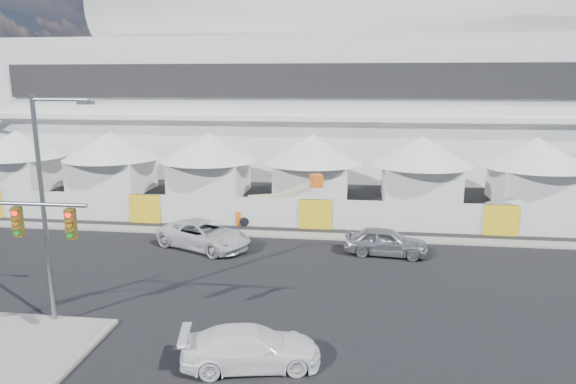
# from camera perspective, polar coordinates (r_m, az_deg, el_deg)

# --- Properties ---
(ground) EXTENTS (160.00, 160.00, 0.00)m
(ground) POSITION_cam_1_polar(r_m,az_deg,el_deg) (23.00, -15.45, -13.42)
(ground) COLOR black
(ground) RESTS_ON ground
(far_curb) EXTENTS (80.00, 1.20, 0.12)m
(far_curb) POSITION_cam_1_polar(r_m,az_deg,el_deg) (34.94, 26.41, -5.25)
(far_curb) COLOR gray
(far_curb) RESTS_ON ground
(stadium) EXTENTS (80.00, 24.80, 21.98)m
(stadium) POSITION_cam_1_polar(r_m,az_deg,el_deg) (60.52, 7.76, 11.81)
(stadium) COLOR silver
(stadium) RESTS_ON ground
(tent_row) EXTENTS (53.40, 8.40, 5.40)m
(tent_row) POSITION_cam_1_polar(r_m,az_deg,el_deg) (44.25, -3.10, 3.59)
(tent_row) COLOR white
(tent_row) RESTS_ON ground
(hoarding_fence) EXTENTS (70.00, 0.25, 2.00)m
(hoarding_fence) POSITION_cam_1_polar(r_m,az_deg,el_deg) (34.74, 3.05, -2.44)
(hoarding_fence) COLOR silver
(hoarding_fence) RESTS_ON ground
(sedan_silver) EXTENTS (2.35, 4.85, 1.60)m
(sedan_silver) POSITION_cam_1_polar(r_m,az_deg,el_deg) (30.02, 10.82, -5.42)
(sedan_silver) COLOR #A6A7AB
(sedan_silver) RESTS_ON ground
(pickup_curb) EXTENTS (4.90, 6.46, 1.63)m
(pickup_curb) POSITION_cam_1_polar(r_m,az_deg,el_deg) (31.05, -9.28, -4.73)
(pickup_curb) COLOR silver
(pickup_curb) RESTS_ON ground
(pickup_near) EXTENTS (2.95, 5.17, 1.41)m
(pickup_near) POSITION_cam_1_polar(r_m,az_deg,el_deg) (18.71, -4.14, -16.84)
(pickup_near) COLOR white
(pickup_near) RESTS_ON ground
(lot_car_a) EXTENTS (3.72, 3.83, 1.30)m
(lot_car_a) POSITION_cam_1_polar(r_m,az_deg,el_deg) (40.69, 23.89, -1.81)
(lot_car_a) COLOR silver
(lot_car_a) RESTS_ON ground
(streetlight_median) EXTENTS (2.54, 0.25, 9.16)m
(streetlight_median) POSITION_cam_1_polar(r_m,az_deg,el_deg) (22.17, -25.14, -0.33)
(streetlight_median) COLOR slate
(streetlight_median) RESTS_ON median_island
(boom_lift) EXTENTS (6.62, 2.50, 3.24)m
(boom_lift) POSITION_cam_1_polar(r_m,az_deg,el_deg) (36.16, -2.46, -2.05)
(boom_lift) COLOR orange
(boom_lift) RESTS_ON ground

